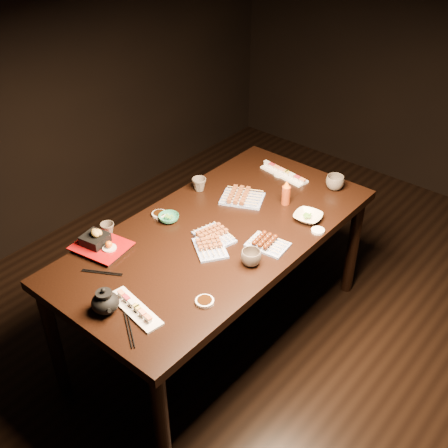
# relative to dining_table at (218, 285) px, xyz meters

# --- Properties ---
(ground) EXTENTS (5.00, 5.00, 0.00)m
(ground) POSITION_rel_dining_table_xyz_m (0.37, -0.12, -0.38)
(ground) COLOR black
(ground) RESTS_ON ground
(dining_table) EXTENTS (1.24, 1.94, 0.75)m
(dining_table) POSITION_rel_dining_table_xyz_m (0.00, 0.00, 0.00)
(dining_table) COLOR black
(dining_table) RESTS_ON ground
(sushi_platter_near) EXTENTS (0.33, 0.13, 0.04)m
(sushi_platter_near) POSITION_rel_dining_table_xyz_m (0.10, -0.69, 0.39)
(sushi_platter_near) COLOR white
(sushi_platter_near) RESTS_ON dining_table
(sushi_platter_far) EXTENTS (0.33, 0.13, 0.04)m
(sushi_platter_far) POSITION_rel_dining_table_xyz_m (-0.07, 0.71, 0.39)
(sushi_platter_far) COLOR white
(sushi_platter_far) RESTS_ON dining_table
(yakitori_plate_center) EXTENTS (0.23, 0.19, 0.05)m
(yakitori_plate_center) POSITION_rel_dining_table_xyz_m (0.02, -0.06, 0.40)
(yakitori_plate_center) COLOR #828EB6
(yakitori_plate_center) RESTS_ON dining_table
(yakitori_plate_right) EXTENTS (0.24, 0.23, 0.05)m
(yakitori_plate_right) POSITION_rel_dining_table_xyz_m (0.07, -0.14, 0.40)
(yakitori_plate_right) COLOR #828EB6
(yakitori_plate_right) RESTS_ON dining_table
(yakitori_plate_left) EXTENTS (0.28, 0.25, 0.06)m
(yakitori_plate_left) POSITION_rel_dining_table_xyz_m (-0.09, 0.32, 0.40)
(yakitori_plate_left) COLOR #828EB6
(yakitori_plate_left) RESTS_ON dining_table
(tsukune_plate) EXTENTS (0.22, 0.17, 0.05)m
(tsukune_plate) POSITION_rel_dining_table_xyz_m (0.28, 0.07, 0.40)
(tsukune_plate) COLOR #828EB6
(tsukune_plate) RESTS_ON dining_table
(edamame_bowl_green) EXTENTS (0.12, 0.12, 0.03)m
(edamame_bowl_green) POSITION_rel_dining_table_xyz_m (-0.27, -0.10, 0.39)
(edamame_bowl_green) COLOR #2A835F
(edamame_bowl_green) RESTS_ON dining_table
(edamame_bowl_cream) EXTENTS (0.17, 0.17, 0.04)m
(edamame_bowl_cream) POSITION_rel_dining_table_xyz_m (0.30, 0.39, 0.39)
(edamame_bowl_cream) COLOR beige
(edamame_bowl_cream) RESTS_ON dining_table
(tempura_tray) EXTENTS (0.30, 0.26, 0.10)m
(tempura_tray) POSITION_rel_dining_table_xyz_m (-0.35, -0.49, 0.42)
(tempura_tray) COLOR black
(tempura_tray) RESTS_ON dining_table
(teacup_near_left) EXTENTS (0.10, 0.10, 0.07)m
(teacup_near_left) POSITION_rel_dining_table_xyz_m (-0.42, -0.39, 0.41)
(teacup_near_left) COLOR #4E453C
(teacup_near_left) RESTS_ON dining_table
(teacup_mid_right) EXTENTS (0.13, 0.13, 0.08)m
(teacup_mid_right) POSITION_rel_dining_table_xyz_m (0.30, -0.10, 0.41)
(teacup_mid_right) COLOR #4E453C
(teacup_mid_right) RESTS_ON dining_table
(teacup_far_left) EXTENTS (0.09, 0.09, 0.08)m
(teacup_far_left) POSITION_rel_dining_table_xyz_m (-0.35, 0.24, 0.41)
(teacup_far_left) COLOR #4E453C
(teacup_far_left) RESTS_ON dining_table
(teacup_far_right) EXTENTS (0.13, 0.13, 0.08)m
(teacup_far_right) POSITION_rel_dining_table_xyz_m (0.25, 0.77, 0.42)
(teacup_far_right) COLOR #4E453C
(teacup_far_right) RESTS_ON dining_table
(teapot) EXTENTS (0.19, 0.19, 0.12)m
(teapot) POSITION_rel_dining_table_xyz_m (0.01, -0.77, 0.44)
(teapot) COLOR black
(teapot) RESTS_ON dining_table
(condiment_bottle) EXTENTS (0.05, 0.05, 0.15)m
(condiment_bottle) POSITION_rel_dining_table_xyz_m (0.12, 0.45, 0.45)
(condiment_bottle) COLOR maroon
(condiment_bottle) RESTS_ON dining_table
(sauce_dish_west) EXTENTS (0.11, 0.11, 0.01)m
(sauce_dish_west) POSITION_rel_dining_table_xyz_m (-0.34, -0.09, 0.38)
(sauce_dish_west) COLOR white
(sauce_dish_west) RESTS_ON dining_table
(sauce_dish_east) EXTENTS (0.10, 0.10, 0.01)m
(sauce_dish_east) POSITION_rel_dining_table_xyz_m (0.40, 0.34, 0.38)
(sauce_dish_east) COLOR white
(sauce_dish_east) RESTS_ON dining_table
(sauce_dish_se) EXTENTS (0.09, 0.09, 0.01)m
(sauce_dish_se) POSITION_rel_dining_table_xyz_m (0.31, -0.45, 0.38)
(sauce_dish_se) COLOR white
(sauce_dish_se) RESTS_ON dining_table
(sauce_dish_nw) EXTENTS (0.10, 0.10, 0.01)m
(sauce_dish_nw) POSITION_rel_dining_table_xyz_m (-0.10, 0.69, 0.38)
(sauce_dish_nw) COLOR white
(sauce_dish_nw) RESTS_ON dining_table
(chopsticks_near) EXTENTS (0.18, 0.12, 0.01)m
(chopsticks_near) POSITION_rel_dining_table_xyz_m (-0.20, -0.61, 0.38)
(chopsticks_near) COLOR black
(chopsticks_near) RESTS_ON dining_table
(chopsticks_se) EXTENTS (0.19, 0.13, 0.01)m
(chopsticks_se) POSITION_rel_dining_table_xyz_m (0.18, -0.78, 0.38)
(chopsticks_se) COLOR black
(chopsticks_se) RESTS_ON dining_table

